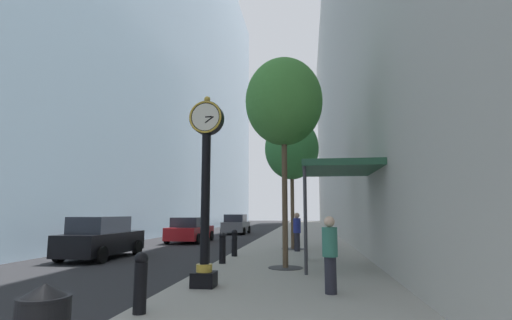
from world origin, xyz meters
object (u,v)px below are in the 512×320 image
Objects in this scene: bollard_fifth at (234,242)px; street_tree_mid_near at (292,149)px; pedestrian_by_clock at (330,252)px; bollard_fourth at (222,247)px; car_red_near at (190,230)px; bollard_nearest at (140,281)px; car_black_far at (101,238)px; bollard_third at (206,254)px; car_grey_mid at (236,224)px; pedestrian_walking at (297,231)px; street_clock at (206,179)px; street_tree_near at (284,102)px.

bollard_fifth is 5.89m from street_tree_mid_near.
pedestrian_by_clock is at bearing -62.96° from bollard_fifth.
bollard_fourth is 0.23× the size of car_red_near.
bollard_nearest is 0.64× the size of pedestrian_by_clock.
street_tree_mid_near reaches higher than pedestrian_by_clock.
car_black_far is at bearing 161.53° from bollard_fourth.
bollard_nearest is 4.41m from bollard_third.
pedestrian_walking is at bearing -69.66° from car_grey_mid.
street_tree_mid_near is at bearing 25.42° from car_black_far.
street_clock reaches higher than bollard_fourth.
bollard_fifth is 7.55m from pedestrian_by_clock.
bollard_third is (0.00, 4.41, 0.00)m from bollard_nearest.
pedestrian_by_clock is 17.07m from car_red_near.
car_grey_mid is (-3.28, 17.78, 0.12)m from bollard_fifth.
bollard_third is 0.61× the size of pedestrian_walking.
car_black_far reaches higher than bollard_third.
bollard_fifth is 5.56m from car_black_far.
street_tree_mid_near reaches higher than car_black_far.
street_tree_near reaches higher than car_black_far.
street_tree_near reaches higher than pedestrian_by_clock.
car_grey_mid is (-3.28, 19.98, 0.12)m from bollard_fourth.
street_tree_mid_near is 4.10m from pedestrian_walking.
car_black_far is at bearing -154.58° from street_tree_mid_near.
car_black_far is (-5.55, 8.47, 0.13)m from bollard_nearest.
bollard_third is 7.15m from pedestrian_walking.
bollard_nearest is 0.17× the size of street_tree_mid_near.
street_tree_near is 5.99m from pedestrian_by_clock.
bollard_nearest and bollard_fifth have the same top height.
car_black_far is at bearing 161.26° from street_tree_near.
car_grey_mid reaches higher than car_red_near.
bollard_fifth is 0.24× the size of car_black_far.
street_tree_mid_near is at bearing 79.63° from bollard_nearest.
car_grey_mid is (-6.71, 24.49, -0.21)m from pedestrian_by_clock.
street_tree_near reaches higher than bollard_third.
street_clock is at bearing -71.43° from car_red_near.
pedestrian_walking is (2.46, 6.71, 0.36)m from bollard_third.
bollard_fourth is 5.85m from car_black_far.
bollard_fourth is 20.25m from car_grey_mid.
street_clock reaches higher than car_grey_mid.
pedestrian_by_clock is (3.43, -2.30, 0.33)m from bollard_third.
bollard_nearest is 4.04m from pedestrian_by_clock.
bollard_fourth is at bearing 96.60° from street_clock.
street_tree_mid_near is 1.46× the size of car_black_far.
pedestrian_by_clock reaches higher than bollard_third.
bollard_nearest is 1.00× the size of bollard_fifth.
bollard_fourth is at bearing 90.00° from bollard_third.
bollard_fourth is at bearing -90.00° from bollard_fifth.
street_tree_mid_near is at bearing 96.81° from pedestrian_by_clock.
pedestrian_by_clock is (1.20, -3.73, -4.54)m from street_tree_near.
street_tree_near is (1.75, 3.35, 2.85)m from street_clock.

